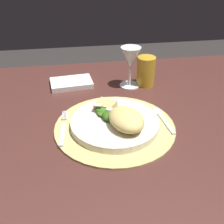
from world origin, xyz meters
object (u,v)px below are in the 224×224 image
fork (63,129)px  amber_tumbler (146,71)px  napkin (71,83)px  wine_glass (131,60)px  dining_table (121,154)px  spoon (161,116)px  dinner_plate (115,123)px

fork → amber_tumbler: bearing=39.7°
napkin → wine_glass: (0.21, -0.04, 0.09)m
dining_table → spoon: size_ratio=9.91×
fork → spoon: 0.29m
dinner_plate → fork: bearing=178.9°
dinner_plate → napkin: dinner_plate is taller
wine_glass → dinner_plate: bearing=-111.1°
dining_table → wine_glass: wine_glass is taller
spoon → wine_glass: bearing=101.5°
dining_table → amber_tumbler: bearing=60.4°
dinner_plate → amber_tumbler: bearing=58.4°
fork → napkin: size_ratio=1.11×
napkin → amber_tumbler: 0.27m
dinner_plate → spoon: dinner_plate is taller
fork → amber_tumbler: amber_tumbler is taller
fork → napkin: napkin is taller
dinner_plate → wine_glass: wine_glass is taller
dinner_plate → wine_glass: bearing=68.9°
spoon → napkin: napkin is taller
dinner_plate → wine_glass: size_ratio=1.71×
napkin → dinner_plate: bearing=-68.5°
dinner_plate → napkin: bearing=111.5°
dinner_plate → amber_tumbler: (0.15, 0.25, 0.04)m
napkin → amber_tumbler: (0.27, -0.04, 0.04)m
spoon → fork: bearing=-175.5°
spoon → wine_glass: (-0.05, 0.22, 0.09)m
dining_table → fork: size_ratio=8.34×
wine_glass → amber_tumbler: bearing=0.2°
fork → wine_glass: bearing=45.8°
napkin → fork: bearing=-96.2°
dinner_plate → amber_tumbler: amber_tumbler is taller
fork → spoon: (0.28, 0.02, 0.00)m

